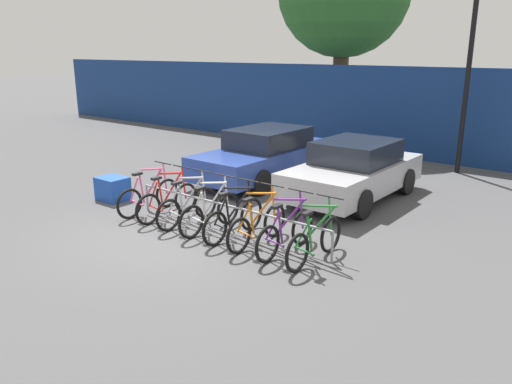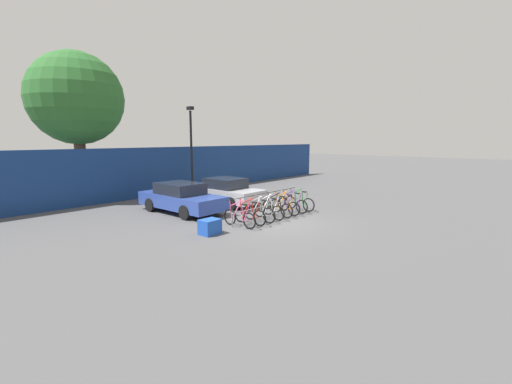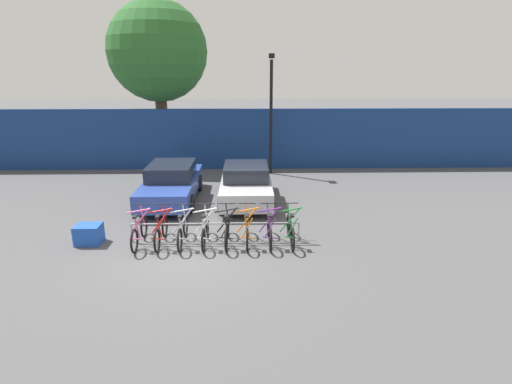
% 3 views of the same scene
% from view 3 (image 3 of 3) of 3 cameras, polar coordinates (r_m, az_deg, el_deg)
% --- Properties ---
extents(ground_plane, '(120.00, 120.00, 0.00)m').
position_cam_3_polar(ground_plane, '(11.02, -9.55, -8.43)').
color(ground_plane, '#4C4C4F').
extents(hoarding_wall, '(36.00, 0.16, 2.93)m').
position_cam_3_polar(hoarding_wall, '(19.68, -5.99, 7.49)').
color(hoarding_wall, navy).
rests_on(hoarding_wall, ground).
extents(bike_rack, '(4.77, 0.04, 0.57)m').
position_cam_3_polar(bike_rack, '(11.36, -5.81, -4.74)').
color(bike_rack, gray).
rests_on(bike_rack, ground).
extents(bicycle_pink, '(0.68, 1.71, 1.05)m').
position_cam_3_polar(bicycle_pink, '(11.63, -16.34, -5.48)').
color(bicycle_pink, black).
rests_on(bicycle_pink, ground).
extents(bicycle_red, '(0.68, 1.71, 1.05)m').
position_cam_3_polar(bicycle_red, '(11.49, -13.43, -5.53)').
color(bicycle_red, black).
rests_on(bicycle_red, ground).
extents(bicycle_silver, '(0.68, 1.71, 1.05)m').
position_cam_3_polar(bicycle_silver, '(11.38, -10.45, -5.56)').
color(bicycle_silver, black).
rests_on(bicycle_silver, ground).
extents(bicycle_white, '(0.68, 1.71, 1.05)m').
position_cam_3_polar(bicycle_white, '(11.29, -7.28, -5.58)').
color(bicycle_white, black).
rests_on(bicycle_white, ground).
extents(bicycle_black, '(0.68, 1.71, 1.05)m').
position_cam_3_polar(bicycle_black, '(11.25, -4.17, -5.58)').
color(bicycle_black, black).
rests_on(bicycle_black, ground).
extents(bicycle_orange, '(0.68, 1.71, 1.05)m').
position_cam_3_polar(bicycle_orange, '(11.23, -1.28, -5.57)').
color(bicycle_orange, black).
rests_on(bicycle_orange, ground).
extents(bicycle_purple, '(0.68, 1.71, 1.05)m').
position_cam_3_polar(bicycle_purple, '(11.25, 1.93, -5.54)').
color(bicycle_purple, black).
rests_on(bicycle_purple, ground).
extents(bicycle_green, '(0.68, 1.71, 1.05)m').
position_cam_3_polar(bicycle_green, '(11.30, 4.95, -5.49)').
color(bicycle_green, black).
rests_on(bicycle_green, ground).
extents(car_blue, '(1.91, 4.55, 1.40)m').
position_cam_3_polar(car_blue, '(15.12, -11.96, 1.30)').
color(car_blue, '#2D479E').
rests_on(car_blue, ground).
extents(car_silver, '(1.91, 4.08, 1.40)m').
position_cam_3_polar(car_silver, '(14.66, -1.44, 1.17)').
color(car_silver, '#B7B7BC').
rests_on(car_silver, ground).
extents(lamp_post, '(0.24, 0.44, 5.39)m').
position_cam_3_polar(lamp_post, '(18.45, 2.16, 11.87)').
color(lamp_post, black).
rests_on(lamp_post, ground).
extents(cargo_crate, '(0.70, 0.56, 0.55)m').
position_cam_3_polar(cargo_crate, '(12.21, -22.78, -5.58)').
color(cargo_crate, blue).
rests_on(cargo_crate, ground).
extents(tree_behind_hoarding, '(4.95, 4.95, 8.07)m').
position_cam_3_polar(tree_behind_hoarding, '(21.62, -13.87, 18.84)').
color(tree_behind_hoarding, brown).
rests_on(tree_behind_hoarding, ground).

